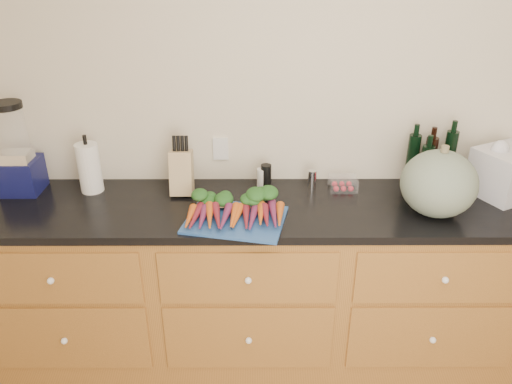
{
  "coord_description": "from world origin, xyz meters",
  "views": [
    {
      "loc": [
        -0.42,
        -0.87,
        2.1
      ],
      "look_at": [
        -0.41,
        1.2,
        1.06
      ],
      "focal_mm": 35.0,
      "sensor_mm": 36.0,
      "label": 1
    }
  ],
  "objects_px": {
    "cutting_board": "(235,220)",
    "tomato_box": "(343,184)",
    "blender_appliance": "(17,154)",
    "knife_block": "(182,172)",
    "squash": "(439,184)",
    "paper_towel": "(89,168)",
    "carrots": "(236,210)"
  },
  "relations": [
    {
      "from": "cutting_board",
      "to": "tomato_box",
      "type": "relative_size",
      "value": 3.13
    },
    {
      "from": "blender_appliance",
      "to": "knife_block",
      "type": "height_order",
      "value": "blender_appliance"
    },
    {
      "from": "cutting_board",
      "to": "squash",
      "type": "height_order",
      "value": "squash"
    },
    {
      "from": "cutting_board",
      "to": "tomato_box",
      "type": "height_order",
      "value": "tomato_box"
    },
    {
      "from": "blender_appliance",
      "to": "paper_towel",
      "type": "distance_m",
      "value": 0.36
    },
    {
      "from": "squash",
      "to": "knife_block",
      "type": "relative_size",
      "value": 1.56
    },
    {
      "from": "squash",
      "to": "paper_towel",
      "type": "xyz_separation_m",
      "value": [
        -1.7,
        0.25,
        -0.03
      ]
    },
    {
      "from": "cutting_board",
      "to": "carrots",
      "type": "height_order",
      "value": "carrots"
    },
    {
      "from": "cutting_board",
      "to": "blender_appliance",
      "type": "bearing_deg",
      "value": 164.01
    },
    {
      "from": "squash",
      "to": "knife_block",
      "type": "distance_m",
      "value": 1.25
    },
    {
      "from": "carrots",
      "to": "tomato_box",
      "type": "distance_m",
      "value": 0.62
    },
    {
      "from": "squash",
      "to": "knife_block",
      "type": "xyz_separation_m",
      "value": [
        -1.23,
        0.23,
        -0.05
      ]
    },
    {
      "from": "squash",
      "to": "knife_block",
      "type": "bearing_deg",
      "value": 169.38
    },
    {
      "from": "blender_appliance",
      "to": "squash",
      "type": "bearing_deg",
      "value": -6.88
    },
    {
      "from": "knife_block",
      "to": "cutting_board",
      "type": "bearing_deg",
      "value": -46.74
    },
    {
      "from": "squash",
      "to": "tomato_box",
      "type": "height_order",
      "value": "squash"
    },
    {
      "from": "carrots",
      "to": "blender_appliance",
      "type": "height_order",
      "value": "blender_appliance"
    },
    {
      "from": "cutting_board",
      "to": "knife_block",
      "type": "relative_size",
      "value": 1.99
    },
    {
      "from": "blender_appliance",
      "to": "paper_towel",
      "type": "xyz_separation_m",
      "value": [
        0.35,
        0.0,
        -0.08
      ]
    },
    {
      "from": "squash",
      "to": "tomato_box",
      "type": "bearing_deg",
      "value": 146.59
    },
    {
      "from": "carrots",
      "to": "squash",
      "type": "relative_size",
      "value": 1.31
    },
    {
      "from": "cutting_board",
      "to": "knife_block",
      "type": "bearing_deg",
      "value": 133.26
    },
    {
      "from": "cutting_board",
      "to": "carrots",
      "type": "xyz_separation_m",
      "value": [
        0.0,
        0.04,
        0.03
      ]
    },
    {
      "from": "cutting_board",
      "to": "tomato_box",
      "type": "xyz_separation_m",
      "value": [
        0.55,
        0.33,
        0.03
      ]
    },
    {
      "from": "squash",
      "to": "paper_towel",
      "type": "distance_m",
      "value": 1.72
    },
    {
      "from": "paper_towel",
      "to": "carrots",
      "type": "bearing_deg",
      "value": -20.64
    },
    {
      "from": "cutting_board",
      "to": "knife_block",
      "type": "height_order",
      "value": "knife_block"
    },
    {
      "from": "blender_appliance",
      "to": "knife_block",
      "type": "xyz_separation_m",
      "value": [
        0.83,
        -0.02,
        -0.09
      ]
    },
    {
      "from": "carrots",
      "to": "knife_block",
      "type": "relative_size",
      "value": 2.05
    },
    {
      "from": "cutting_board",
      "to": "tomato_box",
      "type": "distance_m",
      "value": 0.64
    },
    {
      "from": "cutting_board",
      "to": "knife_block",
      "type": "xyz_separation_m",
      "value": [
        -0.28,
        0.3,
        0.11
      ]
    },
    {
      "from": "blender_appliance",
      "to": "knife_block",
      "type": "bearing_deg",
      "value": -1.21
    }
  ]
}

